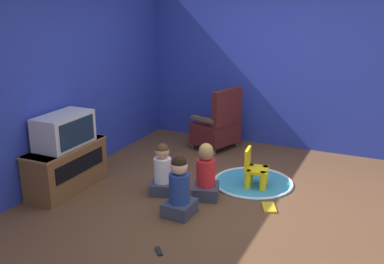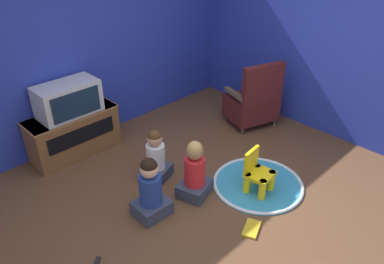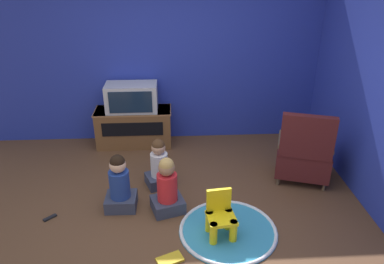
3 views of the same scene
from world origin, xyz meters
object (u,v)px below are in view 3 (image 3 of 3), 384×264
at_px(yellow_kid_chair, 221,219).
at_px(remote_control, 50,218).
at_px(book, 170,260).
at_px(child_watching_left, 120,186).
at_px(television, 132,97).
at_px(tv_cabinet, 134,127).
at_px(child_watching_center, 159,166).
at_px(child_watching_right, 167,189).
at_px(black_armchair, 304,155).

bearing_deg(yellow_kid_chair, remote_control, 161.38).
relative_size(yellow_kid_chair, book, 1.76).
relative_size(yellow_kid_chair, child_watching_left, 0.73).
distance_m(television, book, 2.62).
relative_size(television, book, 2.60).
bearing_deg(tv_cabinet, child_watching_center, -70.38).
bearing_deg(yellow_kid_chair, child_watching_right, 133.49).
bearing_deg(black_armchair, tv_cabinet, -9.50).
xyz_separation_m(child_watching_center, child_watching_right, (0.10, -0.53, 0.02)).
height_order(child_watching_left, child_watching_center, child_watching_left).
bearing_deg(remote_control, child_watching_right, -39.08).
height_order(book, remote_control, book).
bearing_deg(child_watching_center, yellow_kid_chair, -76.06).
distance_m(black_armchair, book, 2.19).
xyz_separation_m(black_armchair, child_watching_right, (-1.72, -0.54, -0.07)).
bearing_deg(remote_control, black_armchair, -31.06).
height_order(television, child_watching_right, television).
xyz_separation_m(tv_cabinet, black_armchair, (2.23, -1.14, 0.07)).
height_order(yellow_kid_chair, remote_control, yellow_kid_chair).
bearing_deg(remote_control, television, 22.65).
height_order(tv_cabinet, child_watching_center, child_watching_center).
height_order(child_watching_left, book, child_watching_left).
relative_size(black_armchair, yellow_kid_chair, 1.96).
xyz_separation_m(tv_cabinet, remote_control, (-0.81, -1.76, -0.29)).
xyz_separation_m(tv_cabinet, television, (0.00, -0.01, 0.48)).
bearing_deg(child_watching_left, child_watching_center, 46.75).
bearing_deg(remote_control, yellow_kid_chair, -53.55).
bearing_deg(child_watching_left, tv_cabinet, 90.00).
height_order(television, black_armchair, black_armchair).
bearing_deg(child_watching_right, child_watching_center, 83.90).
xyz_separation_m(black_armchair, child_watching_center, (-1.83, -0.00, -0.09)).
relative_size(child_watching_right, book, 2.39).
bearing_deg(black_armchair, book, 55.41).
bearing_deg(book, child_watching_center, 71.86).
relative_size(black_armchair, child_watching_left, 1.43).
distance_m(television, yellow_kid_chair, 2.43).
relative_size(book, remote_control, 2.04).
bearing_deg(tv_cabinet, remote_control, -114.71).
bearing_deg(book, black_armchair, 14.40).
height_order(child_watching_left, child_watching_right, child_watching_left).
distance_m(yellow_kid_chair, remote_control, 1.91).
bearing_deg(black_armchair, remote_control, 28.99).
xyz_separation_m(black_armchair, remote_control, (-3.04, -0.61, -0.36)).
relative_size(child_watching_center, remote_control, 4.58).
height_order(yellow_kid_chair, child_watching_center, child_watching_center).
height_order(black_armchair, yellow_kid_chair, black_armchair).
height_order(yellow_kid_chair, child_watching_right, child_watching_right).
bearing_deg(yellow_kid_chair, television, 109.11).
distance_m(television, black_armchair, 2.53).
bearing_deg(remote_control, book, -70.40).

